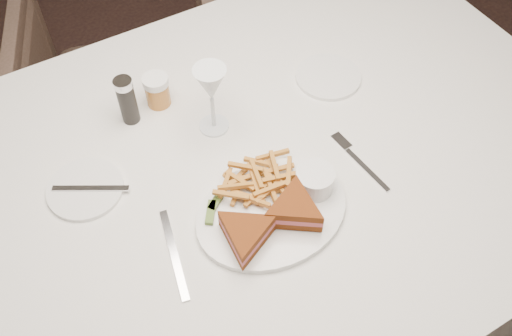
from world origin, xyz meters
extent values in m
cube|color=silver|center=(0.30, 0.34, 0.38)|extent=(1.65, 1.11, 0.75)
imported|color=#48362C|center=(0.27, 1.16, 0.34)|extent=(0.83, 0.80, 0.68)
ellipsoid|color=white|center=(0.29, 0.20, 0.76)|extent=(0.32, 0.25, 0.01)
cube|color=silver|center=(0.08, 0.21, 0.75)|extent=(0.06, 0.20, 0.00)
cylinder|color=white|center=(-0.02, 0.44, 0.76)|extent=(0.16, 0.16, 0.01)
cylinder|color=white|center=(0.61, 0.47, 0.76)|extent=(0.16, 0.16, 0.01)
cylinder|color=black|center=(0.14, 0.58, 0.81)|extent=(0.04, 0.04, 0.12)
cylinder|color=#B36D2A|center=(0.21, 0.60, 0.79)|extent=(0.06, 0.06, 0.08)
cube|color=#476322|center=(0.20, 0.27, 0.77)|extent=(0.05, 0.05, 0.01)
cube|color=#476322|center=(0.18, 0.25, 0.77)|extent=(0.04, 0.05, 0.01)
cylinder|color=white|center=(0.39, 0.21, 0.79)|extent=(0.08, 0.08, 0.05)
camera|label=1|loc=(-0.04, -0.33, 1.73)|focal=40.00mm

